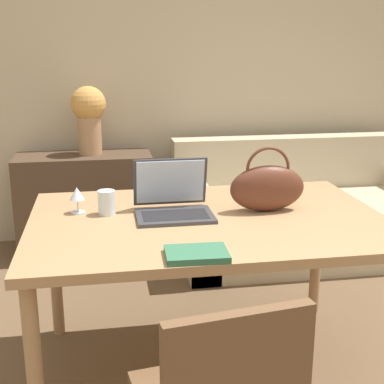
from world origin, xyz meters
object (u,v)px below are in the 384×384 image
object	(u,v)px
laptop	(173,200)
handbag	(267,187)
drinking_glass	(107,202)
flower_vase	(89,113)
couch	(304,215)
wine_glass	(77,195)

from	to	relation	value
laptop	handbag	distance (m)	0.43
drinking_glass	laptop	bearing A→B (deg)	-6.77
laptop	handbag	bearing A→B (deg)	-4.88
drinking_glass	flower_vase	size ratio (longest dim) A/B	0.23
couch	drinking_glass	world-z (taller)	drinking_glass
laptop	drinking_glass	distance (m)	0.30
laptop	drinking_glass	xyz separation A→B (m)	(-0.30, 0.04, -0.01)
laptop	wine_glass	xyz separation A→B (m)	(-0.43, 0.08, 0.02)
flower_vase	couch	bearing A→B (deg)	-10.48
drinking_glass	flower_vase	xyz separation A→B (m)	(-0.09, 1.57, 0.21)
drinking_glass	wine_glass	world-z (taller)	wine_glass
wine_glass	handbag	bearing A→B (deg)	-7.49
handbag	flower_vase	bearing A→B (deg)	116.52
handbag	laptop	bearing A→B (deg)	175.12
flower_vase	drinking_glass	bearing A→B (deg)	-86.55
wine_glass	handbag	xyz separation A→B (m)	(0.86, -0.11, 0.03)
couch	flower_vase	xyz separation A→B (m)	(-1.55, 0.29, 0.76)
couch	flower_vase	bearing A→B (deg)	169.52
wine_glass	flower_vase	size ratio (longest dim) A/B	0.25
laptop	flower_vase	xyz separation A→B (m)	(-0.39, 1.61, 0.20)
drinking_glass	flower_vase	distance (m)	1.59
laptop	flower_vase	distance (m)	1.67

